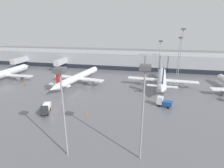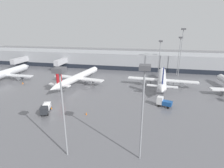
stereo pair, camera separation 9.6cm
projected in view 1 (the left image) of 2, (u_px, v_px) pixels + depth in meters
ground_plane at (50, 112)px, 50.31m from camera, size 320.00×320.00×0.00m
terminal_building at (103, 59)px, 106.51m from camera, size 160.00×28.35×9.00m
parked_jet_0 at (5, 74)px, 80.12m from camera, size 27.21×34.81×9.25m
parked_jet_2 at (78, 77)px, 74.50m from camera, size 23.03×36.00×8.78m
parked_jet_3 at (162, 79)px, 70.52m from camera, size 27.70×33.04×10.14m
service_truck_0 at (46, 108)px, 49.14m from camera, size 3.73×6.18×2.55m
service_truck_1 at (164, 102)px, 53.08m from camera, size 4.80×3.09×3.00m
traffic_cone_0 at (68, 78)px, 82.80m from camera, size 0.39×0.39×0.71m
traffic_cone_1 at (51, 108)px, 52.01m from camera, size 0.45×0.45×0.71m
traffic_cone_2 at (91, 83)px, 74.40m from camera, size 0.48×0.48×0.64m
traffic_cone_3 at (86, 113)px, 48.45m from camera, size 0.39×0.39×0.77m
traffic_cone_4 at (23, 83)px, 74.77m from camera, size 0.51×0.51×0.76m
apron_light_mast_0 at (182, 40)px, 81.31m from camera, size 1.80×1.80×22.75m
apron_light_mast_3 at (160, 48)px, 85.60m from camera, size 1.80×1.80×17.12m
apron_light_mast_4 at (180, 45)px, 84.95m from camera, size 1.80×1.80×18.83m
apron_light_mast_5 at (61, 88)px, 29.14m from camera, size 1.80×1.80×16.98m
apron_light_mast_6 at (144, 87)px, 28.10m from camera, size 1.80×1.80×17.64m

